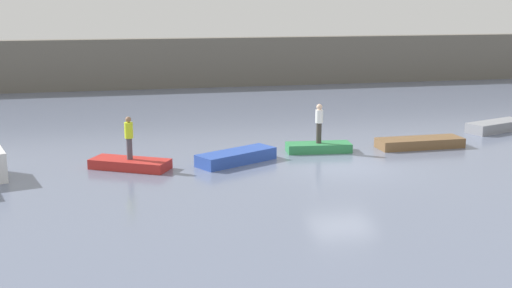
# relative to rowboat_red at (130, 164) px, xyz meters

# --- Properties ---
(ground_plane) EXTENTS (120.00, 120.00, 0.00)m
(ground_plane) POSITION_rel_rowboat_red_xyz_m (8.04, -1.43, -0.19)
(ground_plane) COLOR slate
(embankment_wall) EXTENTS (80.00, 1.20, 3.55)m
(embankment_wall) POSITION_rel_rowboat_red_xyz_m (8.04, 23.06, 1.59)
(embankment_wall) COLOR #666056
(embankment_wall) RESTS_ON ground_plane
(rowboat_red) EXTENTS (3.18, 2.44, 0.37)m
(rowboat_red) POSITION_rel_rowboat_red_xyz_m (0.00, 0.00, 0.00)
(rowboat_red) COLOR red
(rowboat_red) RESTS_ON ground_plane
(rowboat_blue) EXTENTS (3.43, 2.52, 0.47)m
(rowboat_blue) POSITION_rel_rowboat_red_xyz_m (4.12, 0.03, 0.05)
(rowboat_blue) COLOR #2B4CAD
(rowboat_blue) RESTS_ON ground_plane
(rowboat_green) EXTENTS (2.78, 1.24, 0.38)m
(rowboat_green) POSITION_rel_rowboat_red_xyz_m (7.88, 1.15, 0.00)
(rowboat_green) COLOR #2D7F47
(rowboat_green) RESTS_ON ground_plane
(rowboat_brown) EXTENTS (3.78, 1.22, 0.42)m
(rowboat_brown) POSITION_rel_rowboat_red_xyz_m (12.43, 0.97, 0.02)
(rowboat_brown) COLOR brown
(rowboat_brown) RESTS_ON ground_plane
(rowboat_grey) EXTENTS (3.48, 2.12, 0.49)m
(rowboat_grey) POSITION_rel_rowboat_red_xyz_m (17.73, 3.49, 0.06)
(rowboat_grey) COLOR gray
(rowboat_grey) RESTS_ON ground_plane
(person_white_shirt) EXTENTS (0.32, 0.32, 1.67)m
(person_white_shirt) POSITION_rel_rowboat_red_xyz_m (7.88, 1.15, 1.13)
(person_white_shirt) COLOR #38332D
(person_white_shirt) RESTS_ON rowboat_green
(person_hiviz_shirt) EXTENTS (0.32, 0.32, 1.64)m
(person_hiviz_shirt) POSITION_rel_rowboat_red_xyz_m (0.00, -0.00, 1.09)
(person_hiviz_shirt) COLOR #4C4C56
(person_hiviz_shirt) RESTS_ON rowboat_red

